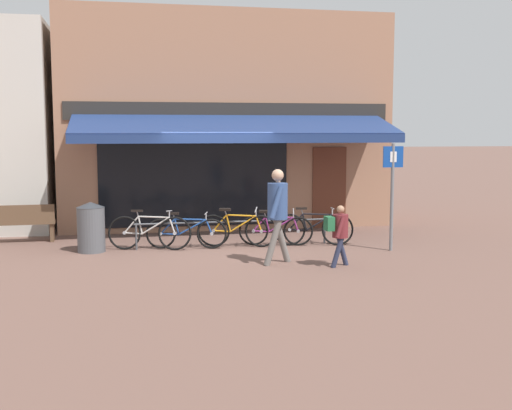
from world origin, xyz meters
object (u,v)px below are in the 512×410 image
(bicycle_blue, at_px, (186,232))
(pedestrian_child, at_px, (339,229))
(bicycle_orange, at_px, (237,230))
(litter_bin, at_px, (91,227))
(parking_sign, at_px, (392,185))
(bicycle_silver, at_px, (149,232))
(pedestrian_adult, at_px, (277,206))
(bicycle_black, at_px, (313,228))
(park_bench, at_px, (18,222))
(bicycle_purple, at_px, (276,230))

(bicycle_blue, bearing_deg, pedestrian_child, -30.33)
(bicycle_orange, xyz_separation_m, litter_bin, (-3.09, 0.05, 0.15))
(litter_bin, xyz_separation_m, parking_sign, (6.21, -1.08, 0.86))
(litter_bin, bearing_deg, parking_sign, -9.83)
(pedestrian_child, bearing_deg, bicycle_silver, 143.11)
(bicycle_orange, height_order, pedestrian_adult, pedestrian_adult)
(bicycle_orange, bearing_deg, pedestrian_child, -41.19)
(bicycle_blue, height_order, pedestrian_adult, pedestrian_adult)
(bicycle_black, xyz_separation_m, pedestrian_child, (-0.16, -2.23, 0.33))
(pedestrian_adult, height_order, litter_bin, pedestrian_adult)
(bicycle_blue, relative_size, bicycle_black, 0.98)
(bicycle_silver, xyz_separation_m, pedestrian_adult, (2.35, -1.93, 0.73))
(bicycle_blue, relative_size, park_bench, 1.07)
(bicycle_orange, bearing_deg, bicycle_purple, 15.86)
(bicycle_blue, xyz_separation_m, park_bench, (-3.65, 1.47, 0.11))
(bicycle_silver, xyz_separation_m, park_bench, (-2.88, 1.44, 0.08))
(park_bench, bearing_deg, pedestrian_child, -33.20)
(pedestrian_child, distance_m, parking_sign, 2.18)
(bicycle_purple, bearing_deg, bicycle_blue, -167.53)
(pedestrian_child, height_order, litter_bin, pedestrian_child)
(pedestrian_adult, height_order, pedestrian_child, pedestrian_adult)
(bicycle_blue, bearing_deg, bicycle_black, 8.68)
(bicycle_purple, distance_m, bicycle_black, 0.84)
(bicycle_silver, height_order, litter_bin, litter_bin)
(bicycle_blue, distance_m, bicycle_purple, 1.97)
(pedestrian_adult, bearing_deg, bicycle_black, 48.45)
(bicycle_black, height_order, litter_bin, litter_bin)
(bicycle_blue, distance_m, parking_sign, 4.49)
(bicycle_orange, relative_size, pedestrian_child, 1.48)
(bicycle_purple, height_order, parking_sign, parking_sign)
(pedestrian_child, bearing_deg, park_bench, 146.83)
(bicycle_silver, distance_m, park_bench, 3.22)
(pedestrian_child, relative_size, park_bench, 0.72)
(pedestrian_adult, xyz_separation_m, parking_sign, (2.67, 0.84, 0.28))
(pedestrian_adult, bearing_deg, bicycle_orange, 97.26)
(bicycle_silver, distance_m, bicycle_blue, 0.78)
(litter_bin, relative_size, parking_sign, 0.47)
(parking_sign, bearing_deg, park_bench, 162.16)
(bicycle_silver, distance_m, parking_sign, 5.23)
(bicycle_purple, xyz_separation_m, pedestrian_child, (0.66, -2.34, 0.35))
(bicycle_silver, bearing_deg, bicycle_blue, 13.09)
(bicycle_silver, relative_size, bicycle_orange, 1.03)
(bicycle_blue, distance_m, park_bench, 3.94)
(bicycle_orange, relative_size, bicycle_purple, 1.06)
(bicycle_orange, relative_size, parking_sign, 0.76)
(bicycle_purple, height_order, park_bench, park_bench)
(bicycle_purple, relative_size, park_bench, 1.01)
(bicycle_blue, bearing_deg, pedestrian_adult, -38.73)
(pedestrian_adult, distance_m, park_bench, 6.25)
(bicycle_purple, distance_m, parking_sign, 2.70)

